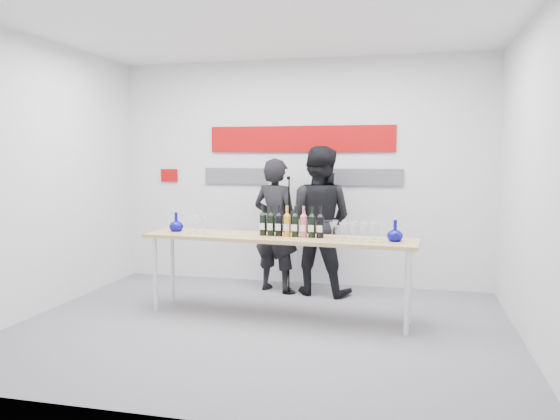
{
  "coord_description": "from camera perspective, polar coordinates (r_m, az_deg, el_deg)",
  "views": [
    {
      "loc": [
        1.44,
        -5.2,
        1.74
      ],
      "look_at": [
        0.08,
        0.47,
        1.15
      ],
      "focal_mm": 35.0,
      "sensor_mm": 36.0,
      "label": 1
    }
  ],
  "objects": [
    {
      "name": "glasses_left",
      "position": [
        6.11,
        -8.57,
        -1.52
      ],
      "size": [
        0.26,
        0.24,
        0.18
      ],
      "color": "silver",
      "rests_on": "tasting_table"
    },
    {
      "name": "mic_stand",
      "position": [
        6.87,
        0.93,
        -5.03
      ],
      "size": [
        0.17,
        0.17,
        1.48
      ],
      "rotation": [
        0.0,
        0.0,
        -0.12
      ],
      "color": "black",
      "rests_on": "ground"
    },
    {
      "name": "presenter_left",
      "position": [
        6.94,
        -0.45,
        -1.59
      ],
      "size": [
        0.71,
        0.56,
        1.7
      ],
      "primitive_type": "imported",
      "rotation": [
        0.0,
        0.0,
        2.87
      ],
      "color": "black",
      "rests_on": "ground"
    },
    {
      "name": "back_wall",
      "position": [
        7.34,
        2.19,
        3.9
      ],
      "size": [
        5.0,
        0.04,
        3.0
      ],
      "primitive_type": "cube",
      "color": "silver",
      "rests_on": "ground"
    },
    {
      "name": "glasses_right",
      "position": [
        5.58,
        7.92,
        -2.2
      ],
      "size": [
        0.56,
        0.26,
        0.18
      ],
      "color": "silver",
      "rests_on": "tasting_table"
    },
    {
      "name": "decanter_left",
      "position": [
        6.28,
        -10.8,
        -1.21
      ],
      "size": [
        0.16,
        0.16,
        0.21
      ],
      "primitive_type": null,
      "color": "#07078D",
      "rests_on": "tasting_table"
    },
    {
      "name": "signage",
      "position": [
        7.32,
        1.72,
        6.29
      ],
      "size": [
        3.38,
        0.02,
        0.79
      ],
      "color": "#A40707",
      "rests_on": "back_wall"
    },
    {
      "name": "ground",
      "position": [
        5.67,
        -1.93,
        -12.1
      ],
      "size": [
        5.0,
        5.0,
        0.0
      ],
      "primitive_type": "plane",
      "color": "slate",
      "rests_on": "ground"
    },
    {
      "name": "wine_bottles",
      "position": [
        5.76,
        1.18,
        -1.16
      ],
      "size": [
        0.71,
        0.12,
        0.33
      ],
      "rotation": [
        0.0,
        0.0,
        -0.07
      ],
      "color": "black",
      "rests_on": "tasting_table"
    },
    {
      "name": "tasting_table",
      "position": [
        5.81,
        -0.23,
        -3.42
      ],
      "size": [
        2.96,
        0.78,
        0.88
      ],
      "rotation": [
        0.0,
        0.0,
        -0.07
      ],
      "color": "tan",
      "rests_on": "ground"
    },
    {
      "name": "decanter_right",
      "position": [
        5.57,
        11.93,
        -2.12
      ],
      "size": [
        0.16,
        0.16,
        0.21
      ],
      "primitive_type": null,
      "color": "#07078D",
      "rests_on": "tasting_table"
    },
    {
      "name": "presenter_right",
      "position": [
        6.82,
        3.99,
        -1.11
      ],
      "size": [
        1.0,
        0.83,
        1.85
      ],
      "primitive_type": "imported",
      "rotation": [
        0.0,
        0.0,
        2.98
      ],
      "color": "black",
      "rests_on": "ground"
    }
  ]
}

